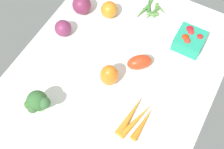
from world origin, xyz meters
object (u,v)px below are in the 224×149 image
(carrot_bunch, at_px, (136,119))
(red_onion_near_basket, at_px, (63,28))
(heirloom_tomato_orange, at_px, (109,10))
(okra_pile, at_px, (150,10))
(bell_pepper_orange, at_px, (110,76))
(roma_tomato, at_px, (139,62))
(red_onion_center, at_px, (82,5))
(berry_basket, at_px, (189,40))
(broccoli_head, at_px, (37,102))

(carrot_bunch, relative_size, red_onion_near_basket, 2.50)
(heirloom_tomato_orange, relative_size, okra_pile, 0.47)
(carrot_bunch, bearing_deg, bell_pepper_orange, -120.59)
(red_onion_near_basket, distance_m, roma_tomato, 0.35)
(red_onion_near_basket, distance_m, red_onion_center, 0.14)
(red_onion_near_basket, xyz_separation_m, berry_basket, (-0.20, 0.48, -0.00))
(broccoli_head, height_order, red_onion_center, broccoli_head)
(okra_pile, distance_m, roma_tomato, 0.29)
(berry_basket, height_order, red_onion_center, red_onion_center)
(carrot_bunch, distance_m, red_onion_center, 0.56)
(broccoli_head, xyz_separation_m, okra_pile, (-0.62, 0.15, -0.06))
(bell_pepper_orange, distance_m, roma_tomato, 0.14)
(carrot_bunch, xyz_separation_m, heirloom_tomato_orange, (-0.38, -0.32, 0.02))
(carrot_bunch, height_order, heirloom_tomato_orange, heirloom_tomato_orange)
(roma_tomato, height_order, berry_basket, berry_basket)
(roma_tomato, relative_size, berry_basket, 0.88)
(bell_pepper_orange, distance_m, berry_basket, 0.37)
(broccoli_head, relative_size, red_onion_near_basket, 1.52)
(carrot_bunch, height_order, bell_pepper_orange, bell_pepper_orange)
(carrot_bunch, relative_size, broccoli_head, 1.64)
(okra_pile, height_order, red_onion_center, red_onion_center)
(broccoli_head, distance_m, okra_pile, 0.64)
(okra_pile, relative_size, roma_tomato, 1.56)
(heirloom_tomato_orange, bearing_deg, carrot_bunch, 40.29)
(broccoli_head, height_order, heirloom_tomato_orange, broccoli_head)
(red_onion_center, bearing_deg, red_onion_near_basket, -1.69)
(red_onion_near_basket, relative_size, heirloom_tomato_orange, 0.96)
(red_onion_near_basket, relative_size, red_onion_center, 0.85)
(bell_pepper_orange, distance_m, okra_pile, 0.40)
(okra_pile, height_order, berry_basket, berry_basket)
(roma_tomato, bearing_deg, bell_pepper_orange, 19.19)
(roma_tomato, xyz_separation_m, berry_basket, (-0.19, 0.13, 0.01))
(broccoli_head, bearing_deg, red_onion_near_basket, -160.12)
(broccoli_head, height_order, berry_basket, broccoli_head)
(red_onion_near_basket, distance_m, heirloom_tomato_orange, 0.22)
(broccoli_head, bearing_deg, heirloom_tomato_orange, -179.89)
(red_onion_near_basket, height_order, heirloom_tomato_orange, heirloom_tomato_orange)
(bell_pepper_orange, bearing_deg, roma_tomato, 150.70)
(roma_tomato, bearing_deg, berry_basket, -166.15)
(carrot_bunch, height_order, red_onion_near_basket, red_onion_near_basket)
(broccoli_head, distance_m, berry_basket, 0.64)
(broccoli_head, xyz_separation_m, berry_basket, (-0.53, 0.36, -0.03))
(okra_pile, bearing_deg, bell_pepper_orange, 2.61)
(berry_basket, bearing_deg, heirloom_tomato_orange, -86.79)
(carrot_bunch, xyz_separation_m, red_onion_center, (-0.34, -0.44, 0.03))
(bell_pepper_orange, relative_size, berry_basket, 0.86)
(carrot_bunch, distance_m, bell_pepper_orange, 0.19)
(heirloom_tomato_orange, bearing_deg, roma_tomato, 53.72)
(broccoli_head, xyz_separation_m, red_onion_center, (-0.47, -0.12, -0.03))
(carrot_bunch, xyz_separation_m, okra_pile, (-0.49, -0.17, -0.01))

